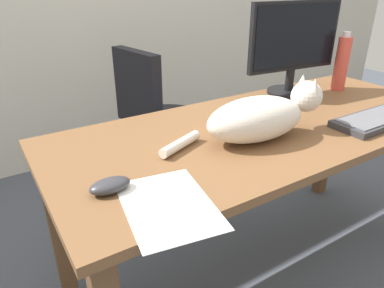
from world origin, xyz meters
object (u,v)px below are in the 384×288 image
Objects in this scene: cat at (261,116)px; computer_mouse at (110,185)px; monitor at (294,45)px; water_bottle at (342,63)px; office_chair at (161,137)px; keyboard at (381,118)px.

computer_mouse is at bearing -175.27° from cat.
cat is at bearing -145.90° from monitor.
monitor reaches higher than computer_mouse.
water_bottle is at bearing -18.12° from monitor.
water_bottle is (0.67, -0.63, 0.47)m from office_chair.
office_chair is 8.20× the size of computer_mouse.
office_chair is 0.89m from monitor.
water_bottle is at bearing 18.01° from cat.
cat reaches higher than keyboard.
computer_mouse is at bearing -123.75° from office_chair.
monitor is (0.41, -0.55, 0.57)m from office_chair.
computer_mouse is 1.31m from water_bottle.
monitor is at bearing 19.48° from computer_mouse.
monitor is 1.11m from computer_mouse.
water_bottle is at bearing 59.60° from keyboard.
water_bottle is at bearing -43.56° from office_chair.
water_bottle is (1.28, 0.28, 0.11)m from computer_mouse.
keyboard is at bearing -14.54° from cat.
computer_mouse is at bearing -160.52° from monitor.
monitor is 0.58m from cat.
office_chair reaches higher than computer_mouse.
water_bottle reaches higher than keyboard.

